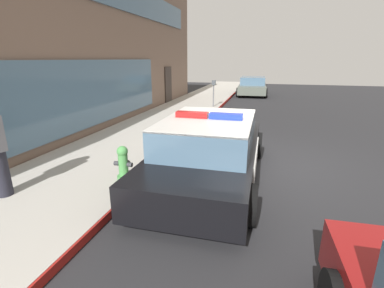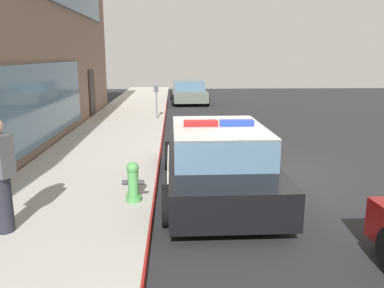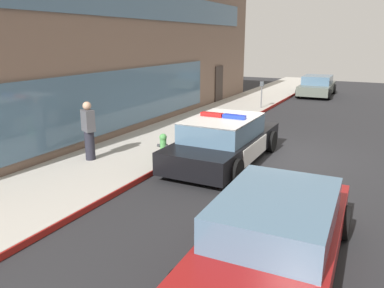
{
  "view_description": "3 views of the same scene",
  "coord_description": "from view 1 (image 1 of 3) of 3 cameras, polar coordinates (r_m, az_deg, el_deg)",
  "views": [
    {
      "loc": [
        -6.96,
        0.1,
        2.53
      ],
      "look_at": [
        -1.19,
        1.65,
        0.7
      ],
      "focal_mm": 26.1,
      "sensor_mm": 36.0,
      "label": 1
    },
    {
      "loc": [
        -8.93,
        2.06,
        2.7
      ],
      "look_at": [
        -0.63,
        1.67,
        0.82
      ],
      "focal_mm": 36.63,
      "sensor_mm": 36.0,
      "label": 2
    },
    {
      "loc": [
        -11.44,
        -2.92,
        3.57
      ],
      "look_at": [
        -2.04,
        1.95,
        0.62
      ],
      "focal_mm": 35.43,
      "sensor_mm": 36.0,
      "label": 3
    }
  ],
  "objects": [
    {
      "name": "police_cruiser",
      "position": [
        5.96,
        3.59,
        -1.06
      ],
      "size": [
        4.95,
        2.18,
        1.49
      ],
      "rotation": [
        0.0,
        0.0,
        0.01
      ],
      "color": "black",
      "rests_on": "ground"
    },
    {
      "name": "sidewalk",
      "position": [
        8.36,
        -13.8,
        -0.54
      ],
      "size": [
        48.0,
        3.14,
        0.15
      ],
      "primitive_type": "cube",
      "color": "#B2ADA3",
      "rests_on": "ground"
    },
    {
      "name": "fire_hydrant",
      "position": [
        5.8,
        -13.85,
        -3.94
      ],
      "size": [
        0.34,
        0.39,
        0.73
      ],
      "color": "#4C994C",
      "rests_on": "sidewalk"
    },
    {
      "name": "parking_meter",
      "position": [
        14.54,
        4.44,
        11.26
      ],
      "size": [
        0.12,
        0.18,
        1.34
      ],
      "color": "slate",
      "rests_on": "sidewalk"
    },
    {
      "name": "car_down_street",
      "position": [
        21.05,
        12.26,
        11.48
      ],
      "size": [
        4.39,
        2.18,
        1.29
      ],
      "rotation": [
        0.0,
        0.0,
        0.03
      ],
      "color": "#596056",
      "rests_on": "ground"
    },
    {
      "name": "ground",
      "position": [
        7.41,
        14.89,
        -3.54
      ],
      "size": [
        48.0,
        48.0,
        0.0
      ],
      "primitive_type": "plane",
      "color": "#262628"
    },
    {
      "name": "curb_red_paint",
      "position": [
        7.75,
        -3.45,
        -1.47
      ],
      "size": [
        28.8,
        0.04,
        0.14
      ],
      "primitive_type": "cube",
      "color": "maroon",
      "rests_on": "ground"
    }
  ]
}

